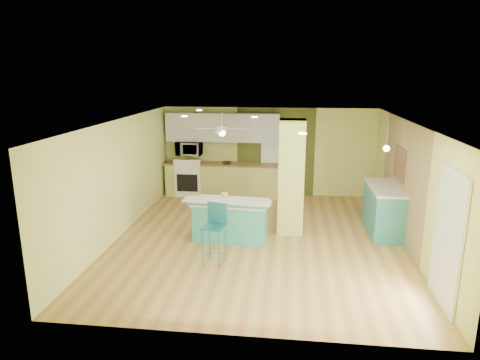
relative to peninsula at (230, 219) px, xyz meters
name	(u,v)px	position (x,y,z in m)	size (l,w,h in m)	color
floor	(259,239)	(0.60, 0.07, -0.45)	(6.00, 7.00, 0.01)	#A26E38
ceiling	(260,121)	(0.60, 0.07, 2.06)	(6.00, 7.00, 0.01)	white
wall_back	(269,152)	(0.60, 3.58, 0.81)	(6.00, 0.01, 2.50)	#D9E078
wall_front	(239,250)	(0.60, -3.43, 0.81)	(6.00, 0.01, 2.50)	#D9E078
wall_left	(120,178)	(-2.40, 0.07, 0.81)	(0.01, 7.00, 2.50)	#D9E078
wall_right	(410,187)	(3.61, 0.07, 0.81)	(0.01, 7.00, 2.50)	#D9E078
wood_panel	(402,179)	(3.59, 0.67, 0.81)	(0.02, 3.40, 2.50)	#8B754F
olive_accent	(276,152)	(0.80, 3.56, 0.81)	(2.20, 0.02, 2.50)	#484F1F
interior_door	(275,161)	(0.80, 3.53, 0.56)	(0.82, 0.05, 2.00)	white
french_door	(448,240)	(3.57, -2.23, 0.61)	(0.04, 1.08, 2.10)	white
column	(291,177)	(1.25, 0.57, 0.81)	(0.55, 0.55, 2.50)	#B6BE58
kitchen_run	(222,179)	(-0.70, 3.27, 0.03)	(3.25, 0.63, 0.94)	#C6C467
stove	(190,179)	(-1.65, 3.26, 0.02)	(0.76, 0.66, 1.08)	white
upper_cabinets	(222,127)	(-0.70, 3.39, 1.51)	(3.20, 0.34, 0.80)	silver
microwave	(189,148)	(-1.65, 3.27, 0.91)	(0.70, 0.48, 0.39)	silver
ceiling_fan	(222,129)	(-0.50, 2.07, 1.64)	(1.41, 1.41, 0.61)	silver
pendant_lamp	(386,148)	(3.25, 0.82, 1.44)	(0.14, 0.14, 0.69)	white
wall_decor	(400,163)	(3.57, 0.87, 1.11)	(0.03, 0.90, 0.70)	brown
peninsula	(230,219)	(0.00, 0.00, 0.00)	(1.81, 1.07, 0.95)	teal
bar_stool	(215,224)	(-0.11, -1.20, 0.33)	(0.45, 0.45, 1.15)	teal
side_counter	(384,209)	(3.30, 0.78, 0.09)	(0.70, 1.64, 1.05)	teal
fruit_bowl	(227,163)	(-0.55, 3.21, 0.53)	(0.27, 0.27, 0.07)	#362616
canister	(224,197)	(-0.12, -0.01, 0.48)	(0.13, 0.13, 0.19)	gold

